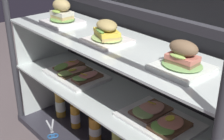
# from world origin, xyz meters

# --- Properties ---
(case_frame) EXTENTS (1.39, 0.42, 0.93)m
(case_frame) POSITION_xyz_m (0.00, 0.12, 0.51)
(case_frame) COLOR #333338
(case_frame) RESTS_ON ground
(riser_lower_tier) EXTENTS (1.32, 0.36, 0.34)m
(riser_lower_tier) POSITION_xyz_m (0.00, 0.00, 0.21)
(riser_lower_tier) COLOR silver
(riser_lower_tier) RESTS_ON case_base_deck
(shelf_lower_glass) EXTENTS (1.34, 0.37, 0.01)m
(shelf_lower_glass) POSITION_xyz_m (0.00, 0.00, 0.39)
(shelf_lower_glass) COLOR silver
(shelf_lower_glass) RESTS_ON riser_lower_tier
(riser_upper_tier) EXTENTS (1.32, 0.36, 0.27)m
(riser_upper_tier) POSITION_xyz_m (0.00, 0.00, 0.53)
(riser_upper_tier) COLOR silver
(riser_upper_tier) RESTS_ON shelf_lower_glass
(shelf_upper_glass) EXTENTS (1.34, 0.37, 0.01)m
(shelf_upper_glass) POSITION_xyz_m (0.00, 0.00, 0.67)
(shelf_upper_glass) COLOR silver
(shelf_upper_glass) RESTS_ON riser_upper_tier
(plated_roll_sandwich_mid_right) EXTENTS (0.18, 0.18, 0.13)m
(plated_roll_sandwich_mid_right) POSITION_xyz_m (-0.39, -0.01, 0.73)
(plated_roll_sandwich_mid_right) COLOR white
(plated_roll_sandwich_mid_right) RESTS_ON shelf_upper_glass
(plated_roll_sandwich_center) EXTENTS (0.19, 0.19, 0.10)m
(plated_roll_sandwich_center) POSITION_xyz_m (-0.01, -0.02, 0.72)
(plated_roll_sandwich_center) COLOR white
(plated_roll_sandwich_center) RESTS_ON shelf_upper_glass
(plated_roll_sandwich_far_left) EXTENTS (0.19, 0.19, 0.11)m
(plated_roll_sandwich_far_left) POSITION_xyz_m (0.40, -0.02, 0.72)
(plated_roll_sandwich_far_left) COLOR white
(plated_roll_sandwich_far_left) RESTS_ON shelf_upper_glass
(open_sandwich_tray_near_left_corner) EXTENTS (0.34, 0.24, 0.06)m
(open_sandwich_tray_near_left_corner) POSITION_xyz_m (-0.31, -0.00, 0.41)
(open_sandwich_tray_near_left_corner) COLOR white
(open_sandwich_tray_near_left_corner) RESTS_ON shelf_lower_glass
(open_sandwich_tray_left_of_center) EXTENTS (0.34, 0.24, 0.06)m
(open_sandwich_tray_left_of_center) POSITION_xyz_m (0.30, 0.00, 0.41)
(open_sandwich_tray_left_of_center) COLOR white
(open_sandwich_tray_left_of_center) RESTS_ON shelf_lower_glass
(juice_bottle_front_left_end) EXTENTS (0.06, 0.06, 0.24)m
(juice_bottle_front_left_end) POSITION_xyz_m (-0.50, 0.00, 0.14)
(juice_bottle_front_left_end) COLOR gold
(juice_bottle_front_left_end) RESTS_ON case_base_deck
(juice_bottle_tucked_behind) EXTENTS (0.06, 0.06, 0.20)m
(juice_bottle_tucked_behind) POSITION_xyz_m (-0.34, 0.00, 0.12)
(juice_bottle_tucked_behind) COLOR orange
(juice_bottle_tucked_behind) RESTS_ON case_base_deck
(juice_bottle_front_second) EXTENTS (0.07, 0.07, 0.21)m
(juice_bottle_front_second) POSITION_xyz_m (-0.15, 0.01, 0.12)
(juice_bottle_front_second) COLOR orange
(juice_bottle_front_second) RESTS_ON case_base_deck
(kitchen_scissors) EXTENTS (0.20, 0.14, 0.01)m
(kitchen_scissors) POSITION_xyz_m (-0.37, -0.15, 0.04)
(kitchen_scissors) COLOR silver
(kitchen_scissors) RESTS_ON case_base_deck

